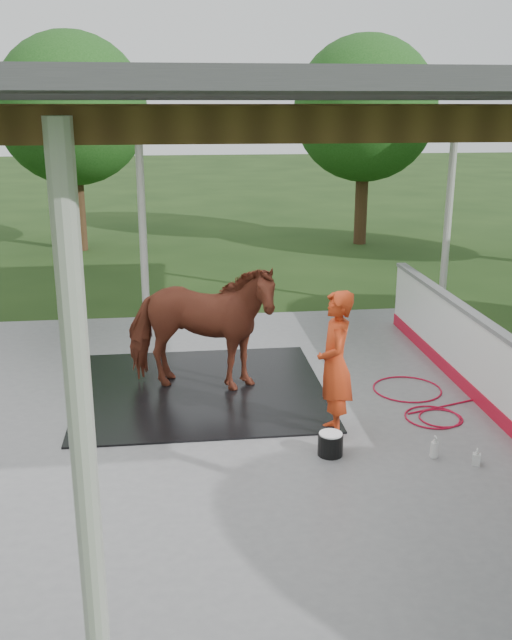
{
  "coord_description": "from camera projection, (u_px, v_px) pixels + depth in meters",
  "views": [
    {
      "loc": [
        0.5,
        -8.15,
        3.95
      ],
      "look_at": [
        1.56,
        0.65,
        1.25
      ],
      "focal_mm": 40.0,
      "sensor_mm": 36.0,
      "label": 1
    }
  ],
  "objects": [
    {
      "name": "horse",
      "position": [
        200.0,
        327.0,
        9.83
      ],
      "size": [
        2.34,
        1.48,
        1.83
      ],
      "primitive_type": "imported",
      "rotation": [
        0.0,
        0.0,
        1.33
      ],
      "color": "brown",
      "rests_on": "rubber_mat"
    },
    {
      "name": "handler",
      "position": [
        335.0,
        364.0,
        8.52
      ],
      "size": [
        0.52,
        0.71,
        1.82
      ],
      "primitive_type": "imported",
      "rotation": [
        0.0,
        0.0,
        -1.7
      ],
      "color": "red",
      "rests_on": "concrete_slab"
    },
    {
      "name": "ground",
      "position": [
        138.0,
        436.0,
        8.84
      ],
      "size": [
        100.0,
        100.0,
        0.0
      ],
      "primitive_type": "plane",
      "color": "#1E3814"
    },
    {
      "name": "dasher_board",
      "position": [
        495.0,
        375.0,
        9.19
      ],
      "size": [
        0.16,
        8.0,
        1.15
      ],
      "color": "red",
      "rests_on": "concrete_slab"
    },
    {
      "name": "rubber_mat",
      "position": [
        201.0,
        389.0,
        10.1
      ],
      "size": [
        3.44,
        3.22,
        0.03
      ],
      "primitive_type": "cube",
      "color": "black",
      "rests_on": "concrete_slab"
    },
    {
      "name": "wash_bucket",
      "position": [
        330.0,
        444.0,
        8.22
      ],
      "size": [
        0.29,
        0.29,
        0.27
      ],
      "color": "black",
      "rests_on": "concrete_slab"
    },
    {
      "name": "soap_bottle_b",
      "position": [
        477.0,
        457.0,
        8.0
      ],
      "size": [
        0.12,
        0.12,
        0.2
      ],
      "primitive_type": "imported",
      "rotation": [
        0.0,
        0.0,
        -0.45
      ],
      "color": "#338CD8",
      "rests_on": "concrete_slab"
    },
    {
      "name": "soap_bottle_a",
      "position": [
        435.0,
        447.0,
        8.15
      ],
      "size": [
        0.11,
        0.11,
        0.27
      ],
      "primitive_type": "imported",
      "rotation": [
        0.0,
        0.0,
        -0.06
      ],
      "color": "silver",
      "rests_on": "concrete_slab"
    },
    {
      "name": "tree_belt",
      "position": [
        150.0,
        117.0,
        8.62
      ],
      "size": [
        28.0,
        28.0,
        5.8
      ],
      "color": "#382314",
      "rests_on": "ground"
    },
    {
      "name": "hose_coil",
      "position": [
        420.0,
        402.0,
        9.68
      ],
      "size": [
        1.47,
        1.8,
        0.02
      ],
      "color": "#B30C2C",
      "rests_on": "concrete_slab"
    },
    {
      "name": "pavilion_structure",
      "position": [
        120.0,
        102.0,
        7.68
      ],
      "size": [
        12.6,
        10.6,
        4.05
      ],
      "color": "beige",
      "rests_on": "ground"
    },
    {
      "name": "concrete_slab",
      "position": [
        137.0,
        434.0,
        8.83
      ],
      "size": [
        12.0,
        10.0,
        0.05
      ],
      "primitive_type": "cube",
      "color": "slate",
      "rests_on": "ground"
    }
  ]
}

